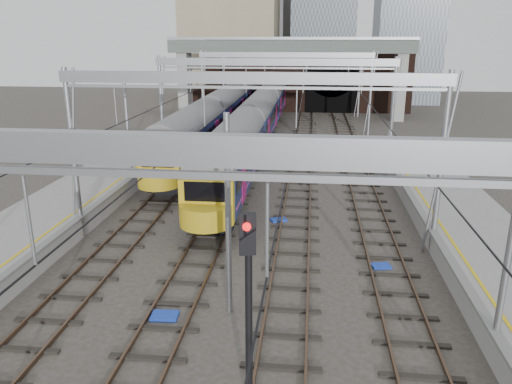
# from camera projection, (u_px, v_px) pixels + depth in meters

# --- Properties ---
(ground) EXTENTS (160.00, 160.00, 0.00)m
(ground) POSITION_uv_depth(u_px,v_px,m) (220.00, 344.00, 15.70)
(ground) COLOR #38332D
(ground) RESTS_ON ground
(tracks) EXTENTS (14.40, 80.00, 0.22)m
(tracks) POSITION_uv_depth(u_px,v_px,m) (265.00, 198.00, 29.93)
(tracks) COLOR #4C3828
(tracks) RESTS_ON ground
(overhead_line) EXTENTS (16.80, 80.00, 8.00)m
(overhead_line) POSITION_uv_depth(u_px,v_px,m) (274.00, 78.00, 34.13)
(overhead_line) COLOR gray
(overhead_line) RESTS_ON ground
(retaining_wall) EXTENTS (28.00, 2.75, 9.00)m
(retaining_wall) POSITION_uv_depth(u_px,v_px,m) (303.00, 77.00, 63.54)
(retaining_wall) COLOR black
(retaining_wall) RESTS_ON ground
(overbridge) EXTENTS (28.00, 3.00, 9.25)m
(overbridge) POSITION_uv_depth(u_px,v_px,m) (290.00, 55.00, 57.18)
(overbridge) COLOR gray
(overbridge) RESTS_ON ground
(train_main) EXTENTS (2.60, 60.19, 4.54)m
(train_main) POSITION_uv_depth(u_px,v_px,m) (266.00, 107.00, 51.04)
(train_main) COLOR black
(train_main) RESTS_ON ground
(train_second) EXTENTS (2.57, 44.67, 4.50)m
(train_second) POSITION_uv_depth(u_px,v_px,m) (224.00, 109.00, 49.62)
(train_second) COLOR black
(train_second) RESTS_ON ground
(signal_near_centre) EXTENTS (0.41, 0.49, 5.47)m
(signal_near_centre) POSITION_uv_depth(u_px,v_px,m) (248.00, 293.00, 11.91)
(signal_near_centre) COLOR black
(signal_near_centre) RESTS_ON ground
(equip_cover_a) EXTENTS (0.96, 0.71, 0.11)m
(equip_cover_a) POSITION_uv_depth(u_px,v_px,m) (165.00, 316.00, 17.20)
(equip_cover_a) COLOR #1739B2
(equip_cover_a) RESTS_ON ground
(equip_cover_b) EXTENTS (0.97, 0.84, 0.10)m
(equip_cover_b) POSITION_uv_depth(u_px,v_px,m) (279.00, 220.00, 26.24)
(equip_cover_b) COLOR #1739B2
(equip_cover_b) RESTS_ON ground
(equip_cover_c) EXTENTS (0.90, 0.73, 0.09)m
(equip_cover_c) POSITION_uv_depth(u_px,v_px,m) (381.00, 266.00, 20.96)
(equip_cover_c) COLOR #1739B2
(equip_cover_c) RESTS_ON ground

